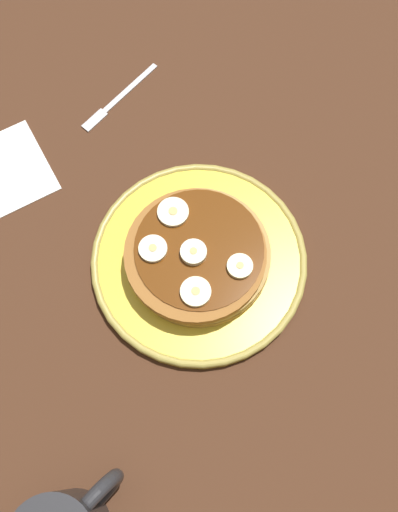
{
  "coord_description": "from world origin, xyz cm",
  "views": [
    {
      "loc": [
        -16.2,
        -15.06,
        61.36
      ],
      "look_at": [
        0.0,
        0.0,
        2.26
      ],
      "focal_mm": 40.11,
      "sensor_mm": 36.0,
      "label": 1
    }
  ],
  "objects_px": {
    "plate": "(199,260)",
    "banana_slice_2": "(173,212)",
    "banana_slice_4": "(153,249)",
    "banana_slice_3": "(240,266)",
    "banana_slice_0": "(194,253)",
    "pancake_stack": "(197,256)",
    "napkin": "(1,173)",
    "fork": "(116,100)",
    "banana_slice_1": "(196,292)"
  },
  "relations": [
    {
      "from": "banana_slice_1",
      "to": "banana_slice_2",
      "type": "height_order",
      "value": "same"
    },
    {
      "from": "banana_slice_0",
      "to": "banana_slice_4",
      "type": "relative_size",
      "value": 0.92
    },
    {
      "from": "plate",
      "to": "banana_slice_4",
      "type": "distance_m",
      "value": 0.06
    },
    {
      "from": "banana_slice_0",
      "to": "banana_slice_4",
      "type": "height_order",
      "value": "banana_slice_0"
    },
    {
      "from": "pancake_stack",
      "to": "banana_slice_1",
      "type": "xyz_separation_m",
      "value": [
        -0.04,
        -0.03,
        0.02
      ]
    },
    {
      "from": "banana_slice_2",
      "to": "napkin",
      "type": "height_order",
      "value": "banana_slice_2"
    },
    {
      "from": "banana_slice_3",
      "to": "banana_slice_4",
      "type": "relative_size",
      "value": 0.9
    },
    {
      "from": "banana_slice_0",
      "to": "fork",
      "type": "xyz_separation_m",
      "value": [
        0.1,
        0.23,
        -0.05
      ]
    },
    {
      "from": "pancake_stack",
      "to": "banana_slice_1",
      "type": "bearing_deg",
      "value": -138.91
    },
    {
      "from": "banana_slice_0",
      "to": "pancake_stack",
      "type": "bearing_deg",
      "value": 6.37
    },
    {
      "from": "banana_slice_4",
      "to": "banana_slice_0",
      "type": "bearing_deg",
      "value": -53.96
    },
    {
      "from": "banana_slice_0",
      "to": "banana_slice_2",
      "type": "relative_size",
      "value": 0.82
    },
    {
      "from": "banana_slice_3",
      "to": "banana_slice_4",
      "type": "xyz_separation_m",
      "value": [
        -0.05,
        0.08,
        -0.0
      ]
    },
    {
      "from": "plate",
      "to": "banana_slice_1",
      "type": "relative_size",
      "value": 7.54
    },
    {
      "from": "banana_slice_2",
      "to": "banana_slice_4",
      "type": "bearing_deg",
      "value": -162.84
    },
    {
      "from": "pancake_stack",
      "to": "napkin",
      "type": "distance_m",
      "value": 0.27
    },
    {
      "from": "banana_slice_1",
      "to": "banana_slice_2",
      "type": "distance_m",
      "value": 0.09
    },
    {
      "from": "banana_slice_2",
      "to": "napkin",
      "type": "xyz_separation_m",
      "value": [
        -0.09,
        0.21,
        -0.05
      ]
    },
    {
      "from": "banana_slice_1",
      "to": "pancake_stack",
      "type": "bearing_deg",
      "value": 41.09
    },
    {
      "from": "pancake_stack",
      "to": "banana_slice_3",
      "type": "bearing_deg",
      "value": -69.55
    },
    {
      "from": "banana_slice_1",
      "to": "banana_slice_3",
      "type": "distance_m",
      "value": 0.05
    },
    {
      "from": "plate",
      "to": "banana_slice_1",
      "type": "distance_m",
      "value": 0.06
    },
    {
      "from": "banana_slice_2",
      "to": "pancake_stack",
      "type": "bearing_deg",
      "value": -106.35
    },
    {
      "from": "fork",
      "to": "banana_slice_3",
      "type": "bearing_deg",
      "value": -105.52
    },
    {
      "from": "plate",
      "to": "napkin",
      "type": "distance_m",
      "value": 0.27
    },
    {
      "from": "banana_slice_0",
      "to": "banana_slice_2",
      "type": "xyz_separation_m",
      "value": [
        0.02,
        0.05,
        -0.0
      ]
    },
    {
      "from": "napkin",
      "to": "fork",
      "type": "xyz_separation_m",
      "value": [
        0.17,
        -0.03,
        0.0
      ]
    },
    {
      "from": "plate",
      "to": "banana_slice_4",
      "type": "bearing_deg",
      "value": 134.97
    },
    {
      "from": "banana_slice_0",
      "to": "banana_slice_4",
      "type": "xyz_separation_m",
      "value": [
        -0.03,
        0.04,
        -0.0
      ]
    },
    {
      "from": "banana_slice_0",
      "to": "napkin",
      "type": "bearing_deg",
      "value": 105.29
    },
    {
      "from": "plate",
      "to": "banana_slice_2",
      "type": "bearing_deg",
      "value": 77.35
    },
    {
      "from": "banana_slice_4",
      "to": "banana_slice_1",
      "type": "bearing_deg",
      "value": -93.45
    },
    {
      "from": "napkin",
      "to": "banana_slice_4",
      "type": "bearing_deg",
      "value": -78.72
    },
    {
      "from": "banana_slice_3",
      "to": "fork",
      "type": "relative_size",
      "value": 0.21
    },
    {
      "from": "pancake_stack",
      "to": "napkin",
      "type": "bearing_deg",
      "value": 106.37
    },
    {
      "from": "banana_slice_2",
      "to": "banana_slice_3",
      "type": "height_order",
      "value": "same"
    },
    {
      "from": "banana_slice_4",
      "to": "banana_slice_2",
      "type": "bearing_deg",
      "value": 17.16
    },
    {
      "from": "napkin",
      "to": "banana_slice_1",
      "type": "bearing_deg",
      "value": -82.05
    },
    {
      "from": "banana_slice_2",
      "to": "banana_slice_4",
      "type": "height_order",
      "value": "same"
    },
    {
      "from": "banana_slice_3",
      "to": "plate",
      "type": "bearing_deg",
      "value": 106.25
    },
    {
      "from": "banana_slice_4",
      "to": "banana_slice_3",
      "type": "bearing_deg",
      "value": -59.24
    },
    {
      "from": "pancake_stack",
      "to": "banana_slice_2",
      "type": "xyz_separation_m",
      "value": [
        0.01,
        0.05,
        0.02
      ]
    },
    {
      "from": "napkin",
      "to": "banana_slice_2",
      "type": "bearing_deg",
      "value": -66.52
    },
    {
      "from": "fork",
      "to": "banana_slice_0",
      "type": "bearing_deg",
      "value": -113.2
    },
    {
      "from": "banana_slice_3",
      "to": "fork",
      "type": "height_order",
      "value": "banana_slice_3"
    },
    {
      "from": "fork",
      "to": "banana_slice_1",
      "type": "bearing_deg",
      "value": -116.34
    },
    {
      "from": "plate",
      "to": "banana_slice_2",
      "type": "relative_size",
      "value": 7.07
    },
    {
      "from": "banana_slice_0",
      "to": "banana_slice_3",
      "type": "height_order",
      "value": "banana_slice_0"
    },
    {
      "from": "banana_slice_2",
      "to": "napkin",
      "type": "distance_m",
      "value": 0.23
    },
    {
      "from": "banana_slice_0",
      "to": "banana_slice_3",
      "type": "bearing_deg",
      "value": -63.91
    }
  ]
}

